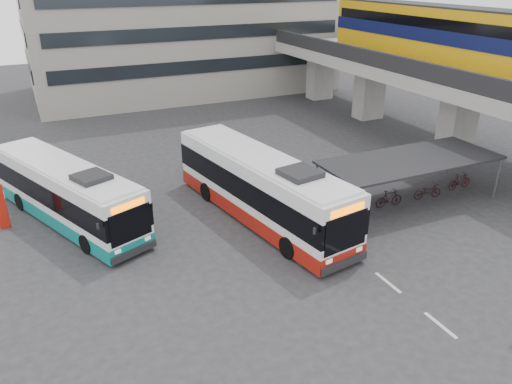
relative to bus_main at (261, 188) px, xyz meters
name	(u,v)px	position (x,y,z in m)	size (l,w,h in m)	color
ground	(300,261)	(-0.26, -4.62, -1.71)	(120.00, 120.00, 0.00)	#28282B
viaduct	(428,55)	(16.74, 7.05, 4.52)	(8.00, 32.00, 9.68)	gray
bike_shelter	(408,174)	(8.20, -1.62, -0.07)	(10.00, 4.00, 2.54)	#595B60
road_markings	(388,282)	(2.24, -7.62, -1.70)	(0.15, 7.60, 0.01)	beige
bus_main	(261,188)	(0.00, 0.00, 0.00)	(4.68, 12.72, 3.68)	white
bus_teal	(66,193)	(-9.08, 3.89, -0.16)	(6.58, 11.35, 3.33)	white
pedestrian	(123,222)	(-6.92, 0.74, -0.81)	(0.65, 0.43, 1.80)	black
sign_totem_north	(1,206)	(-12.15, 4.42, -0.48)	(0.52, 0.20, 2.38)	#AE170A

